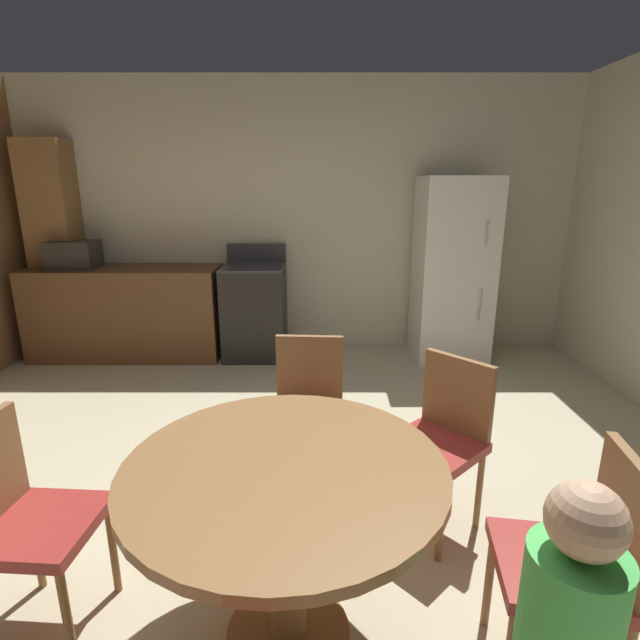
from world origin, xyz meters
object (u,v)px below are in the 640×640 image
Objects in this scene: microwave at (73,255)px; chair_northeast at (442,433)px; chair_north at (308,405)px; chair_west at (20,515)px; oven_range at (254,311)px; refrigerator at (451,271)px; dining_table at (285,504)px; chair_east at (580,557)px.

microwave is 0.51× the size of chair_northeast.
microwave is 0.51× the size of chair_north.
oven_range is at bearing 85.32° from chair_west.
chair_north is (0.59, -2.21, 0.03)m from oven_range.
refrigerator is at bearing 151.36° from chair_north.
chair_east is at bearing -8.51° from dining_table.
chair_north reaches higher than dining_table.
microwave reaches higher than chair_northeast.
oven_range is 3.26m from dining_table.
oven_range reaches higher than chair_east.
dining_table is 1.00m from chair_east.
chair_northeast is at bearing -63.54° from oven_range.
dining_table is 1.30× the size of chair_northeast.
oven_range is 1.83m from microwave.
chair_north is (-1.34, -2.16, -0.38)m from refrigerator.
chair_east is at bearing 64.23° from chair_northeast.
oven_range is 1.26× the size of chair_west.
dining_table is at bearing -80.65° from oven_range.
microwave is 0.51× the size of chair_east.
chair_west is at bearing -45.27° from chair_north.
oven_range is at bearing 178.40° from refrigerator.
chair_west is 2.00m from chair_east.
microwave reaches higher than chair_east.
dining_table is 1.30× the size of chair_east.
oven_range is 1.26× the size of chair_east.
chair_northeast is at bearing -64.23° from chair_east.
oven_range is 1.26× the size of chair_northeast.
chair_east is at bearing 42.37° from chair_north.
chair_north is (0.06, 1.00, -0.10)m from dining_table.
chair_north is 1.48m from chair_east.
chair_west is (-2.40, -3.09, -0.38)m from refrigerator.
chair_northeast is 1.00× the size of chair_east.
chair_east is (1.98, -0.21, 0.00)m from chair_west.
refrigerator reaches higher than dining_table.
chair_west is 1.00× the size of chair_east.
oven_range is at bearing -106.57° from chair_northeast.
chair_northeast is (0.73, 0.68, -0.10)m from dining_table.
chair_northeast is 0.87m from chair_east.
oven_range is at bearing -57.19° from chair_east.
dining_table is at bearing -0.00° from chair_north.
refrigerator is 2.02× the size of chair_east.
oven_range reaches higher than chair_north.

